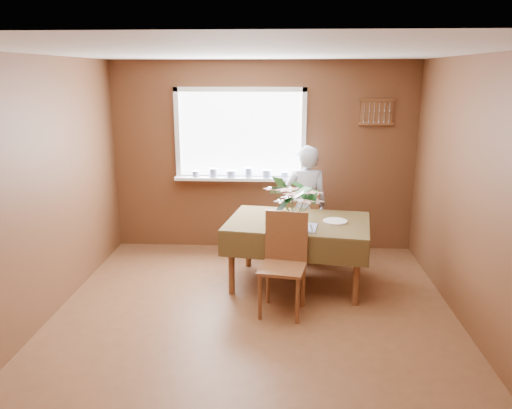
# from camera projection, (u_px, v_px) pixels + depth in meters

# --- Properties ---
(floor) EXTENTS (4.50, 4.50, 0.00)m
(floor) POSITION_uv_depth(u_px,v_px,m) (253.00, 325.00, 4.76)
(floor) COLOR brown
(floor) RESTS_ON ground
(ceiling) EXTENTS (4.50, 4.50, 0.00)m
(ceiling) POSITION_uv_depth(u_px,v_px,m) (252.00, 52.00, 4.12)
(ceiling) COLOR white
(ceiling) RESTS_ON wall_back
(wall_back) EXTENTS (4.00, 0.00, 4.00)m
(wall_back) POSITION_uv_depth(u_px,v_px,m) (263.00, 157.00, 6.61)
(wall_back) COLOR brown
(wall_back) RESTS_ON floor
(wall_front) EXTENTS (4.00, 0.00, 4.00)m
(wall_front) POSITION_uv_depth(u_px,v_px,m) (222.00, 319.00, 2.27)
(wall_front) COLOR brown
(wall_front) RESTS_ON floor
(wall_left) EXTENTS (0.00, 4.50, 4.50)m
(wall_left) POSITION_uv_depth(u_px,v_px,m) (34.00, 196.00, 4.55)
(wall_left) COLOR brown
(wall_left) RESTS_ON floor
(wall_right) EXTENTS (0.00, 4.50, 4.50)m
(wall_right) POSITION_uv_depth(u_px,v_px,m) (482.00, 202.00, 4.33)
(wall_right) COLOR brown
(wall_right) RESTS_ON floor
(window_assembly) EXTENTS (1.72, 0.20, 1.22)m
(window_assembly) POSITION_uv_depth(u_px,v_px,m) (240.00, 150.00, 6.55)
(window_assembly) COLOR white
(window_assembly) RESTS_ON wall_back
(spoon_rack) EXTENTS (0.44, 0.05, 0.33)m
(spoon_rack) POSITION_uv_depth(u_px,v_px,m) (377.00, 112.00, 6.35)
(spoon_rack) COLOR brown
(spoon_rack) RESTS_ON wall_back
(dining_table) EXTENTS (1.69, 1.28, 0.76)m
(dining_table) POSITION_uv_depth(u_px,v_px,m) (298.00, 228.00, 5.54)
(dining_table) COLOR brown
(dining_table) RESTS_ON floor
(chair_far) EXTENTS (0.53, 0.53, 0.96)m
(chair_far) POSITION_uv_depth(u_px,v_px,m) (305.00, 221.00, 6.29)
(chair_far) COLOR brown
(chair_far) RESTS_ON floor
(chair_near) EXTENTS (0.50, 0.50, 1.00)m
(chair_near) POSITION_uv_depth(u_px,v_px,m) (284.00, 259.00, 4.96)
(chair_near) COLOR brown
(chair_near) RESTS_ON floor
(seated_woman) EXTENTS (0.58, 0.41, 1.49)m
(seated_woman) POSITION_uv_depth(u_px,v_px,m) (305.00, 205.00, 6.19)
(seated_woman) COLOR white
(seated_woman) RESTS_ON floor
(flower_bouquet) EXTENTS (0.53, 0.53, 0.46)m
(flower_bouquet) POSITION_uv_depth(u_px,v_px,m) (295.00, 200.00, 5.22)
(flower_bouquet) COLOR white
(flower_bouquet) RESTS_ON dining_table
(side_plate) EXTENTS (0.33, 0.33, 0.01)m
(side_plate) POSITION_uv_depth(u_px,v_px,m) (335.00, 221.00, 5.47)
(side_plate) COLOR white
(side_plate) RESTS_ON dining_table
(table_knife) EXTENTS (0.03, 0.23, 0.00)m
(table_knife) POSITION_uv_depth(u_px,v_px,m) (311.00, 228.00, 5.23)
(table_knife) COLOR silver
(table_knife) RESTS_ON dining_table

